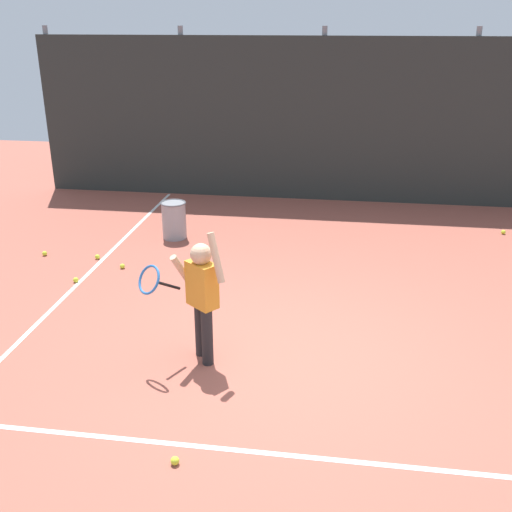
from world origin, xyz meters
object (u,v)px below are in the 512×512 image
tennis_player (200,292)px  tennis_ball_8 (76,280)px  tennis_ball_3 (183,221)px  tennis_ball_4 (503,232)px  tennis_ball_7 (97,257)px  ball_hopper (174,220)px  tennis_ball_0 (45,253)px  tennis_ball_5 (122,266)px  tennis_ball_6 (175,461)px

tennis_player → tennis_ball_8: tennis_player is taller
tennis_player → tennis_ball_3: (-1.26, 4.03, -0.69)m
tennis_ball_4 → tennis_ball_7: size_ratio=1.00×
tennis_player → ball_hopper: tennis_player is taller
tennis_ball_7 → tennis_ball_3: bearing=65.6°
tennis_ball_4 → tennis_ball_8: bearing=-155.2°
tennis_ball_0 → tennis_ball_5: (1.24, -0.28, 0.00)m
tennis_player → tennis_ball_7: (-2.03, 2.32, -0.69)m
tennis_ball_3 → tennis_ball_8: (-0.74, -2.50, 0.00)m
tennis_player → tennis_ball_4: (3.78, 4.20, -0.69)m
tennis_ball_4 → tennis_ball_5: bearing=-158.1°
ball_hopper → tennis_ball_8: ball_hopper is taller
tennis_ball_0 → tennis_ball_8: bearing=-44.3°
tennis_ball_0 → tennis_player: bearing=-39.6°
ball_hopper → tennis_ball_3: size_ratio=8.52×
tennis_ball_0 → tennis_ball_5: size_ratio=1.00×
tennis_ball_7 → tennis_ball_8: bearing=-87.5°
tennis_ball_5 → tennis_ball_8: (-0.43, -0.51, 0.00)m
tennis_ball_6 → tennis_ball_5: bearing=115.8°
tennis_player → tennis_ball_6: size_ratio=20.46×
tennis_player → ball_hopper: bearing=148.5°
tennis_ball_3 → tennis_ball_5: 2.01m
tennis_ball_0 → tennis_ball_4: same height
ball_hopper → tennis_ball_0: 1.91m
tennis_ball_0 → ball_hopper: bearing=31.2°
tennis_ball_4 → tennis_ball_7: same height
tennis_ball_0 → tennis_ball_3: bearing=47.5°
tennis_ball_0 → tennis_ball_6: same height
ball_hopper → tennis_ball_7: ball_hopper is taller
ball_hopper → tennis_ball_3: (-0.06, 0.72, -0.26)m
tennis_ball_6 → tennis_ball_8: same height
tennis_ball_7 → ball_hopper: bearing=50.0°
ball_hopper → tennis_ball_8: size_ratio=8.52×
ball_hopper → tennis_player: bearing=-70.0°
tennis_ball_0 → tennis_ball_7: same height
tennis_ball_6 → tennis_player: bearing=95.2°
tennis_ball_5 → tennis_ball_7: 0.53m
tennis_ball_4 → tennis_ball_6: bearing=-122.7°
tennis_ball_5 → tennis_ball_6: size_ratio=1.00×
tennis_ball_0 → tennis_ball_6: (2.95, -3.82, 0.00)m
tennis_ball_0 → tennis_ball_6: 4.82m
tennis_player → tennis_ball_3: 4.28m
tennis_ball_4 → tennis_ball_3: bearing=-178.0°
tennis_ball_0 → tennis_ball_4: size_ratio=1.00×
tennis_ball_0 → tennis_ball_4: bearing=15.8°
ball_hopper → tennis_ball_3: ball_hopper is taller
tennis_ball_7 → tennis_ball_8: same height
tennis_ball_3 → tennis_ball_8: size_ratio=1.00×
ball_hopper → tennis_ball_3: bearing=94.5°
tennis_ball_0 → tennis_ball_8: same height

